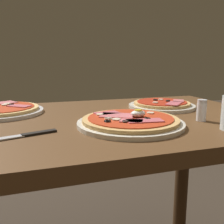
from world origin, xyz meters
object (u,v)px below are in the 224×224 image
at_px(dining_table, 91,152).
at_px(pizza_across_right, 1,110).
at_px(pizza_across_left, 162,105).
at_px(knife, 24,135).
at_px(pizza_foreground, 130,121).
at_px(salt_shaker, 202,110).

relative_size(dining_table, pizza_across_right, 4.23).
bearing_deg(pizza_across_left, knife, -154.30).
height_order(pizza_foreground, salt_shaker, salt_shaker).
distance_m(dining_table, knife, 0.28).
xyz_separation_m(pizza_foreground, salt_shaker, (0.23, -0.01, 0.02)).
height_order(dining_table, pizza_foreground, pizza_foreground).
bearing_deg(salt_shaker, knife, -179.01).
distance_m(pizza_foreground, pizza_across_right, 0.48).
xyz_separation_m(pizza_across_left, salt_shaker, (0.01, -0.24, 0.02)).
relative_size(pizza_foreground, pizza_across_left, 1.18).
bearing_deg(pizza_foreground, pizza_across_left, 45.42).
xyz_separation_m(knife, salt_shaker, (0.53, 0.01, 0.03)).
height_order(dining_table, knife, knife).
bearing_deg(pizza_across_left, pizza_foreground, -134.58).
bearing_deg(dining_table, salt_shaker, -23.35).
xyz_separation_m(pizza_across_right, knife, (0.08, -0.32, -0.01)).
distance_m(pizza_foreground, knife, 0.29).
bearing_deg(pizza_across_right, dining_table, -30.95).
xyz_separation_m(pizza_across_left, pizza_across_right, (-0.60, 0.07, 0.00)).
distance_m(pizza_across_left, pizza_across_right, 0.61).
relative_size(pizza_across_left, pizza_across_right, 0.89).
bearing_deg(pizza_across_right, pizza_foreground, -38.62).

